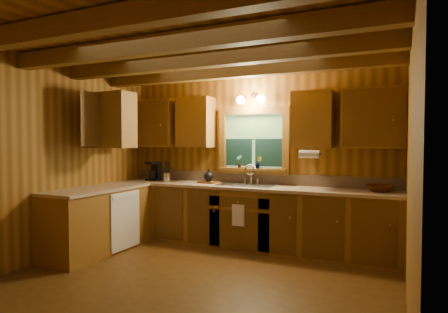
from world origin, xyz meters
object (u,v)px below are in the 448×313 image
at_px(cutting_board, 209,182).
at_px(wicker_basket, 379,188).
at_px(sink, 247,188).
at_px(coffee_maker, 155,171).

distance_m(cutting_board, wicker_basket, 2.44).
distance_m(sink, cutting_board, 0.66).
relative_size(coffee_maker, cutting_board, 1.05).
relative_size(sink, wicker_basket, 2.40).
relative_size(cutting_board, wicker_basket, 0.86).
bearing_deg(coffee_maker, cutting_board, 16.06).
xyz_separation_m(sink, wicker_basket, (1.79, 0.06, 0.09)).
height_order(coffee_maker, wicker_basket, coffee_maker).
bearing_deg(coffee_maker, wicker_basket, 15.76).
relative_size(sink, coffee_maker, 2.64).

